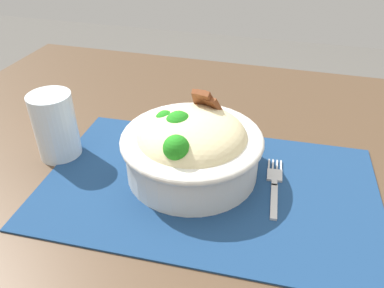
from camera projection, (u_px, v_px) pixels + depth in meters
The scene contains 5 objects.
table at pixel (209, 224), 0.56m from camera, with size 1.15×0.95×0.76m.
placemat at pixel (208, 186), 0.54m from camera, with size 0.47×0.29×0.00m, color navy.
bowl at pixel (192, 146), 0.54m from camera, with size 0.20×0.20×0.12m.
fork at pixel (274, 185), 0.53m from camera, with size 0.02×0.13×0.00m.
drinking_glass at pixel (56, 130), 0.58m from camera, with size 0.06×0.06×0.11m.
Camera 1 is at (0.08, -0.39, 1.12)m, focal length 35.19 mm.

